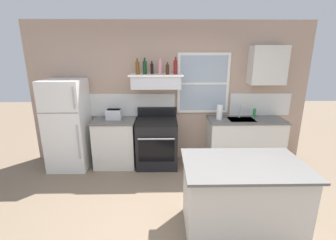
{
  "coord_description": "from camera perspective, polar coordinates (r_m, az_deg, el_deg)",
  "views": [
    {
      "loc": [
        -0.12,
        -2.44,
        2.15
      ],
      "look_at": [
        -0.05,
        1.2,
        1.1
      ],
      "focal_mm": 25.66,
      "sensor_mm": 36.0,
      "label": 1
    }
  ],
  "objects": [
    {
      "name": "back_wall",
      "position": [
        4.74,
        0.75,
        6.38
      ],
      "size": [
        5.4,
        0.11,
        2.7
      ],
      "color": "tan",
      "rests_on": "ground_plane"
    },
    {
      "name": "counter_left_of_stove",
      "position": [
        4.75,
        -12.35,
        -5.2
      ],
      "size": [
        0.79,
        0.63,
        0.91
      ],
      "color": "silver",
      "rests_on": "ground_plane"
    },
    {
      "name": "sink_faucet",
      "position": [
        4.8,
        16.8,
        2.54
      ],
      "size": [
        0.03,
        0.17,
        0.28
      ],
      "color": "silver",
      "rests_on": "counter_right_with_sink"
    },
    {
      "name": "upper_cabinet_right",
      "position": [
        4.88,
        22.57,
        11.94
      ],
      "size": [
        0.64,
        0.32,
        0.7
      ],
      "color": "silver"
    },
    {
      "name": "bottle_dark_green_wine",
      "position": [
        4.46,
        -5.53,
        12.37
      ],
      "size": [
        0.07,
        0.07,
        0.29
      ],
      "color": "#143819",
      "rests_on": "range_hood_shelf"
    },
    {
      "name": "toaster",
      "position": [
        4.63,
        -12.74,
        1.38
      ],
      "size": [
        0.3,
        0.2,
        0.19
      ],
      "color": "silver",
      "rests_on": "counter_left_of_stove"
    },
    {
      "name": "dish_soap_bottle",
      "position": [
        4.91,
        19.82,
        1.56
      ],
      "size": [
        0.06,
        0.06,
        0.18
      ],
      "primitive_type": "cylinder",
      "color": "#268C3F",
      "rests_on": "counter_right_with_sink"
    },
    {
      "name": "stove_range",
      "position": [
        4.63,
        -2.64,
        -5.32
      ],
      "size": [
        0.76,
        0.69,
        1.09
      ],
      "color": "black",
      "rests_on": "ground_plane"
    },
    {
      "name": "counter_right_with_sink",
      "position": [
        4.92,
        17.66,
        -4.86
      ],
      "size": [
        1.43,
        0.63,
        0.91
      ],
      "color": "silver",
      "rests_on": "ground_plane"
    },
    {
      "name": "bottle_amber_wine",
      "position": [
        4.45,
        -7.26,
        12.23
      ],
      "size": [
        0.07,
        0.07,
        0.28
      ],
      "color": "brown",
      "rests_on": "range_hood_shelf"
    },
    {
      "name": "ground_plane",
      "position": [
        3.26,
        1.41,
        -25.24
      ],
      "size": [
        16.0,
        16.0,
        0.0
      ],
      "primitive_type": "plane",
      "color": "#7A6651"
    },
    {
      "name": "refrigerator",
      "position": [
        4.82,
        -22.71,
        -1.05
      ],
      "size": [
        0.7,
        0.72,
        1.67
      ],
      "color": "white",
      "rests_on": "ground_plane"
    },
    {
      "name": "bottle_brown_stout",
      "position": [
        4.37,
        -0.14,
        11.95
      ],
      "size": [
        0.06,
        0.06,
        0.22
      ],
      "color": "#381E0F",
      "rests_on": "range_hood_shelf"
    },
    {
      "name": "bottle_rose_pink",
      "position": [
        4.42,
        -1.88,
        12.47
      ],
      "size": [
        0.07,
        0.07,
        0.31
      ],
      "color": "#C67F84",
      "rests_on": "range_hood_shelf"
    },
    {
      "name": "range_hood_shelf",
      "position": [
        4.44,
        -2.8,
        9.23
      ],
      "size": [
        0.96,
        0.52,
        0.24
      ],
      "color": "silver"
    },
    {
      "name": "bottle_balsamic_dark",
      "position": [
        4.47,
        -3.83,
        12.1
      ],
      "size": [
        0.06,
        0.06,
        0.23
      ],
      "color": "black",
      "rests_on": "range_hood_shelf"
    },
    {
      "name": "paper_towel_roll",
      "position": [
        4.6,
        12.14,
        1.81
      ],
      "size": [
        0.11,
        0.11,
        0.27
      ],
      "primitive_type": "cylinder",
      "color": "white",
      "rests_on": "counter_right_with_sink"
    },
    {
      "name": "bottle_red_label_wine",
      "position": [
        4.41,
        1.8,
        12.47
      ],
      "size": [
        0.07,
        0.07,
        0.31
      ],
      "color": "maroon",
      "rests_on": "range_hood_shelf"
    },
    {
      "name": "kitchen_island",
      "position": [
        3.15,
        16.98,
        -17.22
      ],
      "size": [
        1.4,
        0.9,
        0.91
      ],
      "color": "silver",
      "rests_on": "ground_plane"
    }
  ]
}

